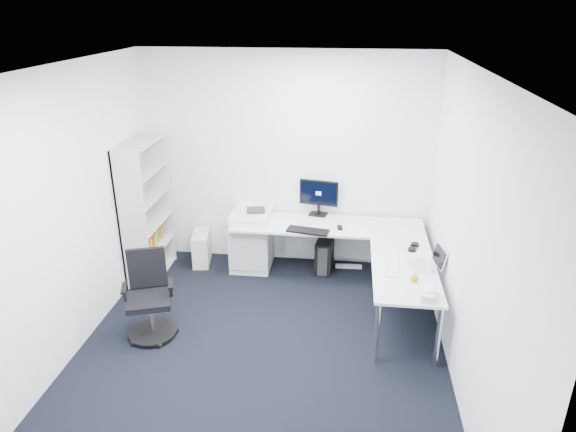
# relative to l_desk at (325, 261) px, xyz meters

# --- Properties ---
(ground) EXTENTS (4.20, 4.20, 0.00)m
(ground) POSITION_rel_l_desk_xyz_m (-0.55, -1.40, -0.34)
(ground) COLOR black
(ceiling) EXTENTS (4.20, 4.20, 0.00)m
(ceiling) POSITION_rel_l_desk_xyz_m (-0.55, -1.40, 2.36)
(ceiling) COLOR white
(wall_back) EXTENTS (3.60, 0.02, 2.70)m
(wall_back) POSITION_rel_l_desk_xyz_m (-0.55, 0.70, 1.01)
(wall_back) COLOR white
(wall_back) RESTS_ON ground
(wall_front) EXTENTS (3.60, 0.02, 2.70)m
(wall_front) POSITION_rel_l_desk_xyz_m (-0.55, -3.50, 1.01)
(wall_front) COLOR white
(wall_front) RESTS_ON ground
(wall_left) EXTENTS (0.02, 4.20, 2.70)m
(wall_left) POSITION_rel_l_desk_xyz_m (-2.35, -1.40, 1.01)
(wall_left) COLOR white
(wall_left) RESTS_ON ground
(wall_right) EXTENTS (0.02, 4.20, 2.70)m
(wall_right) POSITION_rel_l_desk_xyz_m (1.25, -1.40, 1.01)
(wall_right) COLOR white
(wall_right) RESTS_ON ground
(l_desk) EXTENTS (2.33, 1.31, 0.68)m
(l_desk) POSITION_rel_l_desk_xyz_m (0.00, 0.00, 0.00)
(l_desk) COLOR silver
(l_desk) RESTS_ON ground
(drawer_pedestal) EXTENTS (0.49, 0.61, 0.76)m
(drawer_pedestal) POSITION_rel_l_desk_xyz_m (-0.96, 0.45, 0.04)
(drawer_pedestal) COLOR silver
(drawer_pedestal) RESTS_ON ground
(bookshelf) EXTENTS (0.33, 0.86, 1.71)m
(bookshelf) POSITION_rel_l_desk_xyz_m (-2.17, 0.05, 0.52)
(bookshelf) COLOR #B7B9B9
(bookshelf) RESTS_ON ground
(task_chair) EXTENTS (0.64, 0.64, 0.90)m
(task_chair) POSITION_rel_l_desk_xyz_m (-1.70, -1.21, 0.11)
(task_chair) COLOR black
(task_chair) RESTS_ON ground
(black_pc_tower) EXTENTS (0.24, 0.45, 0.42)m
(black_pc_tower) POSITION_rel_l_desk_xyz_m (-0.03, 0.44, -0.13)
(black_pc_tower) COLOR black
(black_pc_tower) RESTS_ON ground
(beige_pc_tower) EXTENTS (0.27, 0.47, 0.42)m
(beige_pc_tower) POSITION_rel_l_desk_xyz_m (-1.64, 0.43, -0.13)
(beige_pc_tower) COLOR beige
(beige_pc_tower) RESTS_ON ground
(power_strip) EXTENTS (0.34, 0.07, 0.04)m
(power_strip) POSITION_rel_l_desk_xyz_m (0.29, 0.51, -0.32)
(power_strip) COLOR silver
(power_strip) RESTS_ON ground
(monitor) EXTENTS (0.51, 0.24, 0.47)m
(monitor) POSITION_rel_l_desk_xyz_m (-0.13, 0.62, 0.58)
(monitor) COLOR black
(monitor) RESTS_ON l_desk
(black_keyboard) EXTENTS (0.52, 0.26, 0.02)m
(black_keyboard) POSITION_rel_l_desk_xyz_m (-0.22, 0.08, 0.35)
(black_keyboard) COLOR black
(black_keyboard) RESTS_ON l_desk
(mouse) EXTENTS (0.07, 0.10, 0.03)m
(mouse) POSITION_rel_l_desk_xyz_m (0.15, 0.21, 0.36)
(mouse) COLOR black
(mouse) RESTS_ON l_desk
(desk_phone) EXTENTS (0.25, 0.25, 0.16)m
(desk_phone) POSITION_rel_l_desk_xyz_m (-0.90, 0.45, 0.42)
(desk_phone) COLOR #28272A
(desk_phone) RESTS_ON l_desk
(laptop) EXTENTS (0.36, 0.35, 0.22)m
(laptop) POSITION_rel_l_desk_xyz_m (1.00, -0.64, 0.45)
(laptop) COLOR silver
(laptop) RESTS_ON l_desk
(white_keyboard) EXTENTS (0.17, 0.45, 0.01)m
(white_keyboard) POSITION_rel_l_desk_xyz_m (0.71, -0.69, 0.35)
(white_keyboard) COLOR silver
(white_keyboard) RESTS_ON l_desk
(headphones) EXTENTS (0.19, 0.24, 0.05)m
(headphones) POSITION_rel_l_desk_xyz_m (0.98, -0.22, 0.37)
(headphones) COLOR black
(headphones) RESTS_ON l_desk
(orange_fruit) EXTENTS (0.08, 0.08, 0.08)m
(orange_fruit) POSITION_rel_l_desk_xyz_m (0.91, -0.96, 0.38)
(orange_fruit) COLOR orange
(orange_fruit) RESTS_ON l_desk
(tissue_box) EXTENTS (0.16, 0.24, 0.08)m
(tissue_box) POSITION_rel_l_desk_xyz_m (1.00, -1.26, 0.38)
(tissue_box) COLOR silver
(tissue_box) RESTS_ON l_desk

